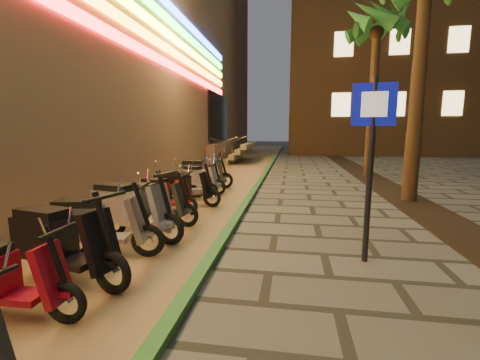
% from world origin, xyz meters
% --- Properties ---
extents(ground, '(120.00, 120.00, 0.00)m').
position_xyz_m(ground, '(0.00, 0.00, 0.00)').
color(ground, '#474442').
rests_on(ground, ground).
extents(parking_strip, '(3.40, 60.00, 0.01)m').
position_xyz_m(parking_strip, '(-2.60, 10.00, 0.01)').
color(parking_strip, '#8C7251').
rests_on(parking_strip, ground).
extents(green_curb, '(0.18, 60.00, 0.10)m').
position_xyz_m(green_curb, '(-0.90, 10.00, 0.05)').
color(green_curb, '#26662B').
rests_on(green_curb, ground).
extents(planting_strip, '(1.20, 40.00, 0.02)m').
position_xyz_m(planting_strip, '(3.60, 5.00, 0.01)').
color(planting_strip, black).
rests_on(planting_strip, ground).
extents(apartment_block, '(18.00, 16.06, 25.00)m').
position_xyz_m(apartment_block, '(9.00, 32.00, 12.50)').
color(apartment_block, brown).
rests_on(apartment_block, ground).
extents(palm_d, '(2.97, 3.02, 7.16)m').
position_xyz_m(palm_d, '(3.60, 12.00, 5.94)').
color(palm_d, '#472D19').
rests_on(palm_d, ground).
extents(pedestrian_sign, '(0.60, 0.12, 2.72)m').
position_xyz_m(pedestrian_sign, '(1.42, 2.31, 1.76)').
color(pedestrian_sign, black).
rests_on(pedestrian_sign, ground).
extents(scooter_4, '(1.47, 0.51, 1.04)m').
position_xyz_m(scooter_4, '(-2.66, 0.12, 0.45)').
color(scooter_4, black).
rests_on(scooter_4, ground).
extents(scooter_5, '(1.79, 0.84, 1.26)m').
position_xyz_m(scooter_5, '(-2.65, 0.97, 0.55)').
color(scooter_5, black).
rests_on(scooter_5, ground).
extents(scooter_6, '(1.71, 0.72, 1.20)m').
position_xyz_m(scooter_6, '(-2.71, 1.81, 0.52)').
color(scooter_6, black).
rests_on(scooter_6, ground).
extents(scooter_7, '(1.85, 0.88, 1.31)m').
position_xyz_m(scooter_7, '(-2.63, 2.71, 0.57)').
color(scooter_7, black).
rests_on(scooter_7, ground).
extents(scooter_8, '(1.61, 0.57, 1.14)m').
position_xyz_m(scooter_8, '(-2.59, 3.63, 0.49)').
color(scooter_8, black).
rests_on(scooter_8, ground).
extents(scooter_9, '(1.52, 0.72, 1.07)m').
position_xyz_m(scooter_9, '(-2.77, 4.60, 0.47)').
color(scooter_9, black).
rests_on(scooter_9, ground).
extents(scooter_10, '(1.62, 0.68, 1.14)m').
position_xyz_m(scooter_10, '(-2.50, 5.48, 0.49)').
color(scooter_10, black).
rests_on(scooter_10, ground).
extents(scooter_11, '(1.47, 0.78, 1.04)m').
position_xyz_m(scooter_11, '(-2.72, 6.19, 0.45)').
color(scooter_11, black).
rests_on(scooter_11, ground).
extents(scooter_12, '(1.55, 0.79, 1.10)m').
position_xyz_m(scooter_12, '(-2.66, 7.25, 0.48)').
color(scooter_12, black).
rests_on(scooter_12, ground).
extents(scooter_13, '(1.79, 0.74, 1.26)m').
position_xyz_m(scooter_13, '(-2.80, 8.00, 0.55)').
color(scooter_13, black).
rests_on(scooter_13, ground).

